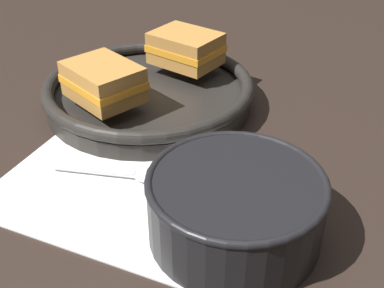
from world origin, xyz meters
name	(u,v)px	position (x,y,z in m)	size (l,w,h in m)	color
ground_plane	(158,177)	(0.00, 0.00, 0.00)	(4.00, 4.00, 0.00)	black
napkin	(124,181)	(-0.03, -0.03, 0.00)	(0.29, 0.26, 0.00)	white
soup_bowl	(235,204)	(0.12, -0.04, 0.04)	(0.17, 0.17, 0.07)	black
spoon	(138,175)	(-0.02, -0.02, 0.01)	(0.14, 0.07, 0.01)	silver
skillet	(149,92)	(-0.11, 0.13, 0.02)	(0.30, 0.30, 0.04)	black
sandwich_near_left	(186,48)	(-0.10, 0.21, 0.07)	(0.10, 0.08, 0.05)	#B27A38
sandwich_near_right	(103,82)	(-0.12, 0.06, 0.07)	(0.11, 0.10, 0.05)	#B27A38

